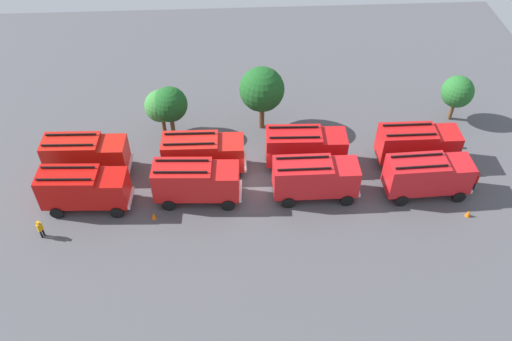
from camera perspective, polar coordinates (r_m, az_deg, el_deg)
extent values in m
plane|color=#4C4C51|center=(46.45, 0.00, -1.25)|extent=(65.54, 65.54, 0.00)
cube|color=red|center=(44.49, -15.01, -1.86)|extent=(2.31, 2.60, 2.60)
cube|color=#8C9EAD|center=(44.02, -13.76, -1.58)|extent=(0.18, 2.13, 1.46)
cube|color=red|center=(45.40, -19.32, -1.71)|extent=(4.91, 2.72, 2.90)
cube|color=black|center=(44.83, -19.58, 0.33)|extent=(4.32, 0.32, 0.12)
cube|color=black|center=(43.90, -20.00, -0.90)|extent=(4.32, 0.32, 0.12)
cube|color=silver|center=(45.00, -13.27, -2.89)|extent=(0.31, 2.38, 0.28)
cylinder|color=black|center=(46.33, -14.16, -2.15)|extent=(1.11, 0.40, 1.10)
cylinder|color=black|center=(44.73, -14.69, -4.35)|extent=(1.11, 0.40, 1.10)
cylinder|color=black|center=(47.74, -19.89, -2.11)|extent=(1.11, 0.40, 1.10)
cylinder|color=black|center=(46.19, -20.60, -4.24)|extent=(1.11, 0.40, 1.10)
cube|color=red|center=(43.61, -3.27, -1.17)|extent=(2.32, 2.61, 2.60)
cube|color=#8C9EAD|center=(43.34, -1.90, -0.87)|extent=(0.19, 2.13, 1.46)
cube|color=red|center=(43.84, -7.85, -1.03)|extent=(4.92, 2.74, 2.90)
cube|color=black|center=(43.26, -7.96, 1.09)|extent=(4.32, 0.34, 0.12)
cube|color=black|center=(42.26, -8.14, -0.17)|extent=(4.32, 0.34, 0.12)
cube|color=silver|center=(44.38, -1.66, -2.22)|extent=(0.32, 2.38, 0.28)
cylinder|color=black|center=(45.54, -2.88, -1.49)|extent=(1.12, 0.41, 1.10)
cylinder|color=black|center=(43.88, -2.99, -3.71)|extent=(1.12, 0.41, 1.10)
cylinder|color=black|center=(46.04, -8.99, -1.48)|extent=(1.12, 0.41, 1.10)
cylinder|color=black|center=(44.40, -9.33, -3.68)|extent=(1.12, 0.41, 1.10)
cube|color=red|center=(44.52, 9.45, -0.67)|extent=(2.20, 2.50, 2.60)
cube|color=#8C9EAD|center=(44.53, 10.82, -0.33)|extent=(0.08, 2.13, 1.46)
cube|color=red|center=(43.85, 4.99, -0.70)|extent=(4.80, 2.51, 2.90)
cube|color=black|center=(43.27, 5.01, 1.42)|extent=(4.32, 0.13, 0.12)
cube|color=black|center=(42.27, 5.23, 0.17)|extent=(4.32, 0.13, 0.12)
cube|color=silver|center=(45.57, 10.77, -1.65)|extent=(0.20, 2.38, 0.28)
cylinder|color=black|center=(46.46, 9.23, -1.00)|extent=(1.10, 0.35, 1.10)
cylinder|color=black|center=(44.83, 9.74, -3.15)|extent=(1.10, 0.35, 1.10)
cylinder|color=black|center=(45.75, 3.20, -1.23)|extent=(1.10, 0.35, 1.10)
cylinder|color=black|center=(44.10, 3.49, -3.43)|extent=(1.10, 0.35, 1.10)
cube|color=red|center=(47.24, 20.69, -0.31)|extent=(2.29, 2.58, 2.60)
cube|color=#8C9EAD|center=(47.48, 21.93, 0.04)|extent=(0.15, 2.13, 1.46)
cube|color=red|center=(45.81, 16.75, -0.45)|extent=(4.88, 2.67, 2.90)
cube|color=black|center=(45.25, 16.89, 1.58)|extent=(4.32, 0.27, 0.12)
cube|color=black|center=(44.32, 17.42, 0.39)|extent=(4.32, 0.27, 0.12)
cube|color=silver|center=(48.49, 21.65, -1.20)|extent=(0.28, 2.38, 0.28)
cylinder|color=black|center=(49.10, 19.99, -0.63)|extent=(1.11, 0.39, 1.10)
cylinder|color=black|center=(47.60, 20.94, -2.64)|extent=(1.11, 0.39, 1.10)
cylinder|color=black|center=(47.35, 14.56, -1.02)|extent=(1.11, 0.39, 1.10)
cylinder|color=black|center=(45.80, 15.36, -3.12)|extent=(1.11, 0.39, 1.10)
cube|color=red|center=(47.59, -14.98, 1.71)|extent=(2.27, 2.56, 2.60)
cube|color=#8C9EAD|center=(47.14, -13.81, 2.02)|extent=(0.14, 2.13, 1.46)
cube|color=red|center=(48.45, -19.04, 1.74)|extent=(4.87, 2.63, 2.90)
cube|color=black|center=(47.98, -19.28, 3.68)|extent=(4.32, 0.24, 0.12)
cube|color=black|center=(46.98, -19.65, 2.60)|extent=(4.32, 0.24, 0.12)
cube|color=silver|center=(48.07, -13.35, 0.73)|extent=(0.27, 2.38, 0.28)
cylinder|color=black|center=(49.42, -14.21, 1.31)|extent=(1.11, 0.38, 1.10)
cylinder|color=black|center=(47.71, -14.65, -0.63)|extent=(1.11, 0.38, 1.10)
cylinder|color=black|center=(50.75, -19.60, 1.18)|extent=(1.11, 0.38, 1.10)
cylinder|color=black|center=(49.09, -20.22, -0.71)|extent=(1.11, 0.38, 1.10)
cube|color=red|center=(46.17, -2.67, 1.93)|extent=(2.24, 2.53, 2.60)
cube|color=#8C9EAD|center=(45.95, -1.38, 2.25)|extent=(0.11, 2.13, 1.46)
cube|color=red|center=(46.26, -7.02, 1.95)|extent=(4.84, 2.58, 2.90)
cube|color=black|center=(45.77, -7.14, 3.99)|extent=(4.32, 0.19, 0.12)
cube|color=black|center=(44.72, -7.23, 2.86)|extent=(4.32, 0.19, 0.12)
cube|color=silver|center=(46.93, -1.16, 0.92)|extent=(0.24, 2.38, 0.28)
cylinder|color=black|center=(48.09, -2.38, 1.51)|extent=(1.11, 0.37, 1.10)
cylinder|color=black|center=(46.34, -2.36, -0.48)|extent=(1.11, 0.37, 1.10)
cylinder|color=black|center=(48.41, -8.19, 1.35)|extent=(1.11, 0.37, 1.10)
cylinder|color=black|center=(46.67, -8.38, -0.63)|extent=(1.11, 0.37, 1.10)
cube|color=red|center=(47.21, 8.26, 2.56)|extent=(2.28, 2.57, 2.60)
cube|color=#8C9EAD|center=(47.19, 9.56, 2.85)|extent=(0.15, 2.13, 1.46)
cube|color=red|center=(46.68, 4.03, 2.66)|extent=(4.87, 2.65, 2.90)
cube|color=black|center=(46.19, 4.06, 4.68)|extent=(4.32, 0.25, 0.12)
cube|color=black|center=(45.14, 4.19, 3.59)|extent=(4.32, 0.25, 0.12)
cube|color=silver|center=(48.17, 9.54, 1.54)|extent=(0.27, 2.38, 0.28)
cylinder|color=black|center=(49.14, 8.14, 2.12)|extent=(1.11, 0.38, 1.10)
cylinder|color=black|center=(47.40, 8.50, 0.19)|extent=(1.11, 0.38, 1.10)
cylinder|color=black|center=(48.61, 2.42, 2.05)|extent=(1.11, 0.38, 1.10)
cylinder|color=black|center=(46.84, 2.58, 0.10)|extent=(1.11, 0.38, 1.10)
cube|color=red|center=(49.95, 19.59, 2.78)|extent=(2.20, 2.50, 2.60)
cube|color=#8C9EAD|center=(50.16, 20.79, 3.07)|extent=(0.08, 2.13, 1.46)
cube|color=red|center=(48.66, 15.80, 2.83)|extent=(4.80, 2.51, 2.90)
cube|color=black|center=(48.19, 15.95, 4.77)|extent=(4.32, 0.12, 0.12)
cube|color=black|center=(47.19, 16.37, 3.72)|extent=(4.32, 0.12, 0.12)
cube|color=silver|center=(51.12, 20.54, 1.83)|extent=(0.20, 2.38, 0.28)
cylinder|color=black|center=(51.81, 19.01, 2.36)|extent=(1.10, 0.35, 1.10)
cylinder|color=black|center=(50.18, 19.80, 0.55)|extent=(1.10, 0.35, 1.10)
cylinder|color=black|center=(50.24, 13.79, 2.23)|extent=(1.10, 0.35, 1.10)
cylinder|color=black|center=(48.55, 14.43, 0.35)|extent=(1.10, 0.35, 1.10)
cylinder|color=black|center=(45.26, -22.08, -6.34)|extent=(0.16, 0.16, 0.79)
cylinder|color=black|center=(45.31, -21.87, -6.19)|extent=(0.16, 0.16, 0.79)
cube|color=orange|center=(44.76, -22.22, -5.65)|extent=(0.45, 0.48, 0.69)
sphere|color=tan|center=(44.44, -22.38, -5.26)|extent=(0.22, 0.22, 0.22)
cylinder|color=orange|center=(44.37, -22.41, -5.18)|extent=(0.28, 0.28, 0.07)
cylinder|color=black|center=(49.36, 22.37, -1.40)|extent=(0.16, 0.16, 0.84)
cylinder|color=black|center=(49.21, 22.39, -1.57)|extent=(0.16, 0.16, 0.84)
cube|color=#B7140F|center=(48.77, 22.62, -0.83)|extent=(0.34, 0.47, 0.73)
sphere|color=#9E704C|center=(48.45, 22.77, -0.42)|extent=(0.24, 0.24, 0.24)
cylinder|color=#B7140F|center=(48.39, 22.80, -0.33)|extent=(0.30, 0.30, 0.07)
cylinder|color=black|center=(52.68, 19.32, 2.86)|extent=(0.16, 0.16, 0.84)
cylinder|color=black|center=(52.70, 19.11, 2.94)|extent=(0.16, 0.16, 0.84)
cube|color=#B7140F|center=(52.21, 19.41, 3.55)|extent=(0.48, 0.44, 0.73)
sphere|color=beige|center=(51.92, 19.54, 3.95)|extent=(0.24, 0.24, 0.24)
cylinder|color=#B7140F|center=(51.87, 19.56, 4.03)|extent=(0.30, 0.30, 0.07)
cylinder|color=brown|center=(51.66, -9.88, 4.85)|extent=(0.38, 0.38, 1.91)
sphere|color=#337A33|center=(50.30, -10.19, 6.85)|extent=(3.05, 3.05, 3.05)
cylinder|color=brown|center=(51.36, -8.96, 4.85)|extent=(0.41, 0.41, 2.07)
sphere|color=#19511E|center=(49.89, -9.26, 7.03)|extent=(3.31, 3.31, 3.31)
cylinder|color=brown|center=(51.39, 0.61, 5.88)|extent=(0.53, 0.53, 2.63)
sphere|color=#19511E|center=(49.55, 0.64, 8.72)|extent=(4.21, 4.21, 4.21)
cylinder|color=brown|center=(56.06, 20.26, 6.05)|extent=(0.39, 0.39, 1.93)
sphere|color=#236628|center=(54.80, 20.84, 7.93)|extent=(3.09, 3.09, 3.09)
cone|color=#F2600C|center=(44.14, -10.93, -4.80)|extent=(0.43, 0.43, 0.62)
cone|color=#F2600C|center=(46.86, 21.86, -4.30)|extent=(0.43, 0.43, 0.62)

